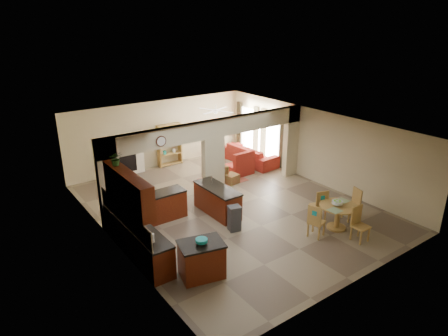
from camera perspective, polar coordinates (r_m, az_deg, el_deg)
floor at (r=13.48m, az=0.90°, el=-5.58°), size 10.00×10.00×0.00m
ceiling at (r=12.49m, az=0.97°, el=6.01°), size 10.00×10.00×0.00m
wall_back at (r=16.99m, az=-9.21°, el=4.85°), size 8.00×0.00×8.00m
wall_front at (r=9.75m, az=18.94°, el=-8.50°), size 8.00×0.00×8.00m
wall_left at (r=11.18m, az=-15.80°, el=-4.25°), size 0.00×10.00×10.00m
wall_right at (r=15.51m, az=12.90°, el=3.05°), size 0.00×10.00×10.00m
partition_left_pier at (r=12.14m, az=-16.16°, el=-2.26°), size 0.60×0.25×2.80m
partition_center_pier at (r=13.79m, az=-1.55°, el=0.02°), size 0.80×0.25×2.20m
partition_right_pier at (r=15.95m, az=9.52°, el=3.78°), size 0.60×0.25×2.80m
partition_header at (r=13.35m, az=-1.61°, el=5.65°), size 8.00×0.25×0.60m
kitchen_counter at (r=11.62m, az=-11.49°, el=-8.03°), size 2.52×3.29×1.48m
upper_cabinets at (r=10.34m, az=-13.58°, el=-2.97°), size 0.35×2.40×0.90m
peninsula at (r=12.88m, az=-0.94°, el=-4.63°), size 0.70×1.85×0.91m
wall_clock at (r=12.27m, az=-8.97°, el=3.79°), size 0.34×0.03×0.34m
rug at (r=15.67m, az=-0.15°, el=-1.66°), size 1.60×1.30×0.01m
fireplace at (r=16.46m, az=-13.74°, el=1.12°), size 1.60×0.35×1.20m
shelving_unit at (r=17.13m, az=-7.80°, el=3.31°), size 1.00×0.32×1.80m
window_a at (r=17.08m, az=7.05°, el=4.34°), size 0.02×0.90×1.90m
window_b at (r=18.31m, az=3.46°, el=5.59°), size 0.02×0.90×1.90m
glazed_door at (r=17.72m, az=5.18°, el=4.52°), size 0.02×0.70×2.10m
drape_a_left at (r=16.63m, az=8.34°, el=3.84°), size 0.10×0.28×2.30m
drape_a_right at (r=17.48m, az=5.63°, el=4.79°), size 0.10×0.28×2.30m
drape_b_left at (r=17.84m, az=4.57°, el=5.15°), size 0.10×0.28×2.30m
drape_b_right at (r=18.74m, az=2.20°, el=5.96°), size 0.10×0.28×2.30m
ceiling_fan at (r=15.77m, az=-1.19°, el=8.23°), size 1.00×1.00×0.10m
kitchen_island at (r=9.95m, az=-3.22°, el=-12.91°), size 1.22×1.00×0.93m
teal_bowl at (r=9.63m, az=-3.23°, el=-10.43°), size 0.29×0.29×0.14m
trash_can at (r=11.93m, az=1.49°, el=-7.33°), size 0.40×0.37×0.72m
dining_table at (r=12.44m, az=15.94°, el=-6.22°), size 1.12×1.12×0.76m
fruit_bowl at (r=12.27m, az=15.88°, el=-4.82°), size 0.32×0.32×0.17m
sofa at (r=17.40m, az=3.76°, el=1.95°), size 2.70×1.22×0.77m
chaise at (r=16.23m, az=2.17°, el=-0.13°), size 1.02×0.85×0.39m
armchair at (r=15.31m, az=-1.29°, el=-0.81°), size 0.80×0.82×0.71m
ottoman at (r=15.30m, az=1.04°, el=-1.52°), size 0.57×0.57×0.36m
plant at (r=10.67m, az=-15.20°, el=1.32°), size 0.43×0.40×0.38m
chair_north at (r=12.77m, az=13.54°, el=-5.01°), size 0.53×0.53×1.02m
chair_east at (r=13.12m, az=18.02°, el=-4.77°), size 0.52×0.52×1.02m
chair_south at (r=11.99m, az=18.68°, el=-7.33°), size 0.43×0.44×1.02m
chair_west at (r=11.77m, az=12.95°, el=-7.26°), size 0.53×0.53×1.02m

